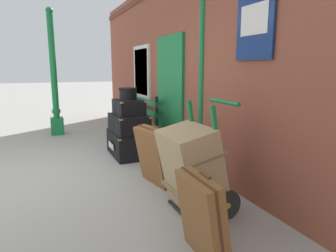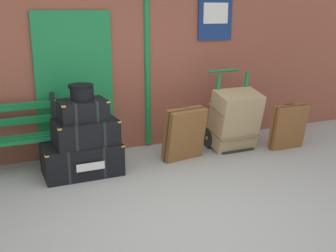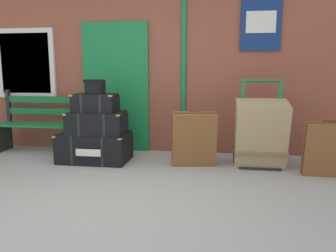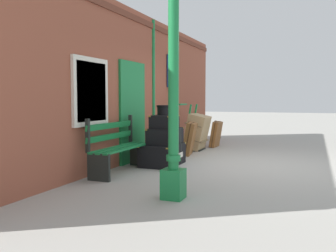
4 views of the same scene
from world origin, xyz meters
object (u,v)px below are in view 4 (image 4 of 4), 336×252
Objects in this scene: steamer_trunk_base at (163,155)px; porters_trolley at (190,139)px; steamer_trunk_top at (164,122)px; suitcase_brown at (189,139)px; large_brown_trunk at (197,132)px; lamp_post at (173,118)px; round_hatbox at (165,109)px; steamer_trunk_middle at (165,136)px; suitcase_oxblood at (216,134)px; platform_bench at (118,148)px.

porters_trolley is (2.38, 0.18, 0.06)m from steamer_trunk_base.
steamer_trunk_top reaches higher than suitcase_brown.
lamp_post is at bearing -166.72° from large_brown_trunk.
round_hatbox is 2.42m from large_brown_trunk.
round_hatbox is at bearing 24.42° from lamp_post.
porters_trolley is 0.27m from large_brown_trunk.
steamer_trunk_top is (0.04, -0.02, 0.66)m from steamer_trunk_base.
steamer_trunk_middle is at bearing -10.42° from round_hatbox.
steamer_trunk_top is at bearing 24.51° from lamp_post.
lamp_post is 5.59m from suitcase_oxblood.
large_brown_trunk reaches higher than steamer_trunk_base.
lamp_post is 2.71m from steamer_trunk_base.
large_brown_trunk is at bearing 0.99° from steamer_trunk_middle.
platform_bench reaches higher than steamer_trunk_top.
steamer_trunk_middle reaches higher than steamer_trunk_base.
round_hatbox is at bearing -33.55° from steamer_trunk_base.
round_hatbox is 0.33× the size of large_brown_trunk.
suitcase_brown is (1.43, -0.06, -0.48)m from steamer_trunk_top.
round_hatbox is (0.04, -0.03, 0.91)m from steamer_trunk_base.
platform_bench is 2.58× the size of steamer_trunk_top.
suitcase_brown is at bearing -163.53° from porters_trolley.
steamer_trunk_top reaches higher than steamer_trunk_middle.
steamer_trunk_middle is 1.14× the size of suitcase_oxblood.
lamp_post is at bearing -165.04° from suitcase_brown.
platform_bench is 1.92× the size of steamer_trunk_middle.
large_brown_trunk reaches higher than suitcase_oxblood.
steamer_trunk_top reaches higher than suitcase_oxblood.
lamp_post is 2.37× the size of porters_trolley.
steamer_trunk_top is at bearing -28.02° from steamer_trunk_base.
steamer_trunk_base is 1.28× the size of suitcase_brown.
steamer_trunk_top is (2.36, 1.08, -0.21)m from lamp_post.
porters_trolley is at bearing 5.12° from round_hatbox.
large_brown_trunk is at bearing 0.21° from steamer_trunk_base.
porters_trolley is at bearing 90.00° from large_brown_trunk.
lamp_post is at bearing -155.58° from round_hatbox.
large_brown_trunk is at bearing 0.78° from steamer_trunk_top.
suitcase_brown is 1.09× the size of suitcase_oxblood.
steamer_trunk_top is 0.51× the size of porters_trolley.
large_brown_trunk reaches higher than steamer_trunk_middle.
suitcase_brown is (-0.91, -0.10, -0.09)m from large_brown_trunk.
steamer_trunk_base is at bearing 174.55° from suitcase_oxblood.
round_hatbox reaches higher than steamer_trunk_middle.
round_hatbox is at bearing -174.88° from porters_trolley.
lamp_post is 2.59m from round_hatbox.
porters_trolley is (4.70, 1.28, -0.80)m from lamp_post.
platform_bench is at bearing 155.16° from steamer_trunk_top.
large_brown_trunk is at bearing -7.58° from platform_bench.
steamer_trunk_middle is at bearing -174.77° from porters_trolley.
steamer_trunk_base is (1.00, -0.46, -0.23)m from platform_bench.
platform_bench is 1.33m from round_hatbox.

